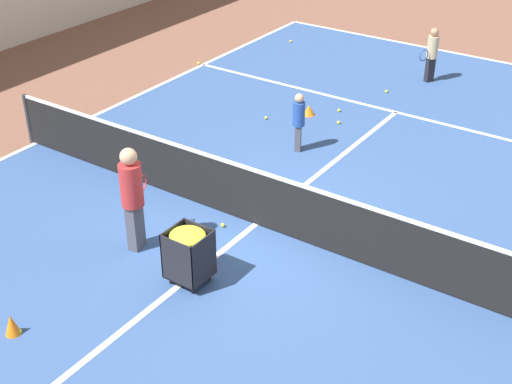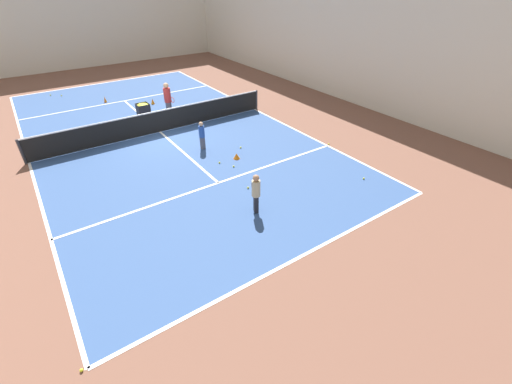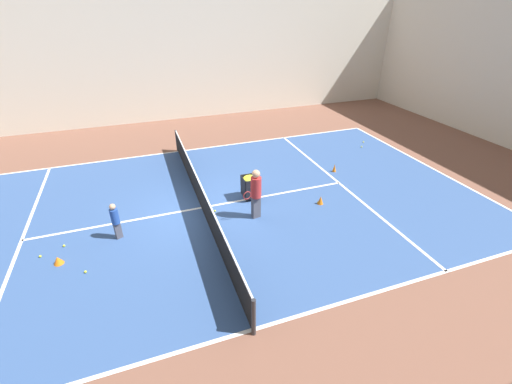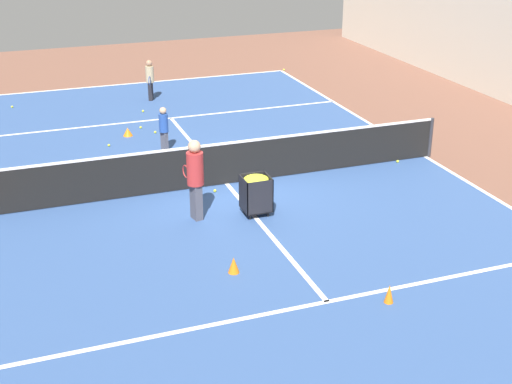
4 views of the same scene
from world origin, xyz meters
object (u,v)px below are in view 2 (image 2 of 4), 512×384
at_px(training_cone_0, 237,156).
at_px(training_cone_1, 153,101).
at_px(player_near_baseline, 256,191).
at_px(ball_cart, 143,109).
at_px(child_midcourt, 202,134).
at_px(tennis_net, 158,121).
at_px(coach_at_net, 168,98).

height_order(training_cone_0, training_cone_1, training_cone_1).
height_order(player_near_baseline, ball_cart, player_near_baseline).
bearing_deg(child_midcourt, training_cone_1, -26.90).
bearing_deg(player_near_baseline, tennis_net, 24.40).
bearing_deg(player_near_baseline, ball_cart, 24.62).
bearing_deg(tennis_net, child_midcourt, -72.77).
distance_m(child_midcourt, training_cone_1, 6.81).
bearing_deg(training_cone_1, player_near_baseline, -94.99).
relative_size(child_midcourt, training_cone_1, 3.93).
relative_size(ball_cart, training_cone_0, 3.27).
bearing_deg(training_cone_0, tennis_net, 109.53).
bearing_deg(training_cone_1, coach_at_net, -89.67).
height_order(tennis_net, ball_cart, tennis_net).
distance_m(player_near_baseline, ball_cart, 9.54).
distance_m(tennis_net, player_near_baseline, 7.72).
xyz_separation_m(child_midcourt, training_cone_1, (0.32, 6.78, -0.53)).
bearing_deg(player_near_baseline, training_cone_0, 0.98).
distance_m(training_cone_0, training_cone_1, 8.38).
relative_size(tennis_net, coach_at_net, 6.38).
xyz_separation_m(coach_at_net, child_midcourt, (-0.33, -4.33, -0.31)).
bearing_deg(coach_at_net, training_cone_0, -7.38).
distance_m(coach_at_net, training_cone_0, 6.00).
bearing_deg(training_cone_1, child_midcourt, -92.70).
bearing_deg(child_midcourt, training_cone_0, 179.11).
bearing_deg(training_cone_0, training_cone_1, 92.52).
distance_m(ball_cart, training_cone_1, 2.58).
bearing_deg(ball_cart, child_midcourt, -78.64).
bearing_deg(training_cone_0, coach_at_net, 93.42).
relative_size(tennis_net, player_near_baseline, 8.34).
relative_size(player_near_baseline, coach_at_net, 0.76).
height_order(tennis_net, training_cone_1, tennis_net).
bearing_deg(tennis_net, player_near_baseline, -88.96).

